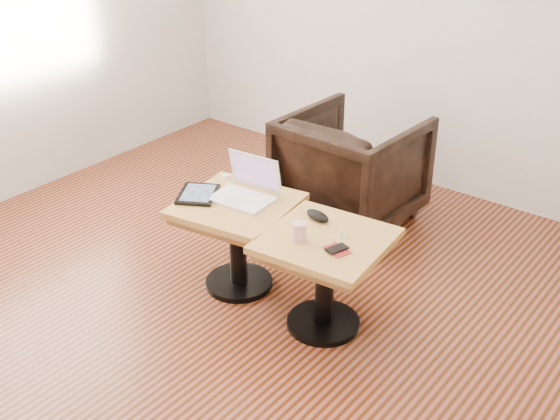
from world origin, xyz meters
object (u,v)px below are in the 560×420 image
Objects in this scene: side_table_left at (237,224)px; laptop at (246,190)px; striped_cup at (299,232)px; side_table_right at (325,260)px; armchair at (351,169)px.

laptop reaches higher than side_table_left.
side_table_left is at bearing 167.23° from striped_cup.
side_table_right is 1.86× the size of laptop.
laptop reaches higher than striped_cup.
armchair is (-0.44, 1.16, -0.21)m from striped_cup.
laptop is (-0.58, 0.09, 0.18)m from side_table_right.
armchair is (-0.53, 1.05, -0.03)m from side_table_right.
laptop reaches higher than side_table_right.
side_table_right is 0.62m from laptop.
striped_cup is (0.50, -0.11, 0.18)m from side_table_left.
armchair reaches higher than side_table_left.
side_table_left is 1.93× the size of laptop.
armchair is at bearing 110.79° from striped_cup.
side_table_left is 0.59m from side_table_right.
striped_cup is at bearing 112.87° from armchair.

